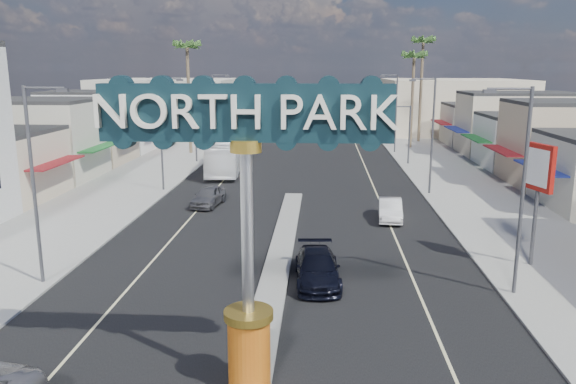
# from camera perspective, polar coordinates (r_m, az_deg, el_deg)

# --- Properties ---
(ground) EXTENTS (160.00, 160.00, 0.00)m
(ground) POSITION_cam_1_polar(r_m,az_deg,el_deg) (44.68, 0.66, -0.07)
(ground) COLOR gray
(ground) RESTS_ON ground
(road) EXTENTS (20.00, 120.00, 0.01)m
(road) POSITION_cam_1_polar(r_m,az_deg,el_deg) (44.68, 0.66, -0.06)
(road) COLOR black
(road) RESTS_ON ground
(median_island) EXTENTS (1.30, 30.00, 0.16)m
(median_island) POSITION_cam_1_polar(r_m,az_deg,el_deg) (29.28, -0.90, -6.74)
(median_island) COLOR gray
(median_island) RESTS_ON ground
(sidewalk_left) EXTENTS (8.00, 120.00, 0.12)m
(sidewalk_left) POSITION_cam_1_polar(r_m,az_deg,el_deg) (47.45, -16.48, 0.23)
(sidewalk_left) COLOR gray
(sidewalk_left) RESTS_ON ground
(sidewalk_right) EXTENTS (8.00, 120.00, 0.12)m
(sidewalk_right) POSITION_cam_1_polar(r_m,az_deg,el_deg) (46.17, 18.29, -0.22)
(sidewalk_right) COLOR gray
(sidewalk_right) RESTS_ON ground
(storefront_row_left) EXTENTS (12.00, 42.00, 6.00)m
(storefront_row_left) POSITION_cam_1_polar(r_m,az_deg,el_deg) (62.67, -21.29, 5.50)
(storefront_row_left) COLOR beige
(storefront_row_left) RESTS_ON ground
(storefront_row_right) EXTENTS (12.00, 42.00, 6.00)m
(storefront_row_right) POSITION_cam_1_polar(r_m,az_deg,el_deg) (61.01, 24.57, 5.05)
(storefront_row_right) COLOR #B7B29E
(storefront_row_right) RESTS_ON ground
(backdrop_far_left) EXTENTS (20.00, 20.00, 8.00)m
(backdrop_far_left) POSITION_cam_1_polar(r_m,az_deg,el_deg) (91.97, -11.87, 8.68)
(backdrop_far_left) COLOR #B7B29E
(backdrop_far_left) RESTS_ON ground
(backdrop_far_right) EXTENTS (20.00, 20.00, 8.00)m
(backdrop_far_right) POSITION_cam_1_polar(r_m,az_deg,el_deg) (90.94, 16.28, 8.41)
(backdrop_far_right) COLOR beige
(backdrop_far_right) RESTS_ON ground
(gateway_sign) EXTENTS (8.20, 1.50, 9.15)m
(gateway_sign) POSITION_cam_1_polar(r_m,az_deg,el_deg) (16.14, -4.22, -1.16)
(gateway_sign) COLOR #CB550F
(gateway_sign) RESTS_ON median_island
(traffic_signal_left) EXTENTS (5.09, 0.45, 6.00)m
(traffic_signal_left) POSITION_cam_1_polar(r_m,az_deg,el_deg) (58.91, -7.67, 7.09)
(traffic_signal_left) COLOR #47474C
(traffic_signal_left) RESTS_ON ground
(traffic_signal_right) EXTENTS (5.09, 0.45, 6.00)m
(traffic_signal_right) POSITION_cam_1_polar(r_m,az_deg,el_deg) (58.24, 10.50, 6.93)
(traffic_signal_right) COLOR #47474C
(traffic_signal_right) RESTS_ON ground
(streetlight_l_near) EXTENTS (2.03, 0.22, 9.00)m
(streetlight_l_near) POSITION_cam_1_polar(r_m,az_deg,el_deg) (27.10, -24.21, 1.49)
(streetlight_l_near) COLOR #47474C
(streetlight_l_near) RESTS_ON ground
(streetlight_l_mid) EXTENTS (2.03, 0.22, 9.00)m
(streetlight_l_mid) POSITION_cam_1_polar(r_m,az_deg,el_deg) (45.57, -12.62, 6.34)
(streetlight_l_mid) COLOR #47474C
(streetlight_l_mid) RESTS_ON ground
(streetlight_l_far) EXTENTS (2.03, 0.22, 9.00)m
(streetlight_l_far) POSITION_cam_1_polar(r_m,az_deg,el_deg) (66.91, -7.43, 8.42)
(streetlight_l_far) COLOR #47474C
(streetlight_l_far) RESTS_ON ground
(streetlight_r_near) EXTENTS (2.03, 0.22, 9.00)m
(streetlight_r_near) POSITION_cam_1_polar(r_m,az_deg,el_deg) (25.41, 22.48, 0.97)
(streetlight_r_near) COLOR #47474C
(streetlight_r_near) RESTS_ON ground
(streetlight_r_mid) EXTENTS (2.03, 0.22, 9.00)m
(streetlight_r_mid) POSITION_cam_1_polar(r_m,az_deg,el_deg) (44.58, 14.28, 6.13)
(streetlight_r_mid) COLOR #47474C
(streetlight_r_mid) RESTS_ON ground
(streetlight_r_far) EXTENTS (2.03, 0.22, 9.00)m
(streetlight_r_far) POSITION_cam_1_polar(r_m,az_deg,el_deg) (66.24, 10.79, 8.26)
(streetlight_r_far) COLOR #47474C
(streetlight_r_far) RESTS_ON ground
(palm_left_far) EXTENTS (2.60, 2.60, 13.10)m
(palm_left_far) POSITION_cam_1_polar(r_m,az_deg,el_deg) (65.36, -10.21, 13.87)
(palm_left_far) COLOR brown
(palm_left_far) RESTS_ON ground
(palm_right_mid) EXTENTS (2.60, 2.60, 12.10)m
(palm_right_mid) POSITION_cam_1_polar(r_m,az_deg,el_deg) (70.40, 12.69, 12.93)
(palm_right_mid) COLOR brown
(palm_right_mid) RESTS_ON ground
(palm_right_far) EXTENTS (2.60, 2.60, 14.10)m
(palm_right_far) POSITION_cam_1_polar(r_m,az_deg,el_deg) (76.69, 13.56, 14.16)
(palm_right_far) COLOR brown
(palm_right_far) RESTS_ON ground
(suv_right) EXTENTS (2.32, 5.03, 1.42)m
(suv_right) POSITION_cam_1_polar(r_m,az_deg,el_deg) (26.13, 3.00, -7.70)
(suv_right) COLOR black
(suv_right) RESTS_ON ground
(car_parked_left) EXTENTS (2.21, 4.37, 1.43)m
(car_parked_left) POSITION_cam_1_polar(r_m,az_deg,el_deg) (40.70, -8.10, -0.41)
(car_parked_left) COLOR #5A5A5F
(car_parked_left) RESTS_ON ground
(car_parked_right) EXTENTS (1.76, 4.27, 1.37)m
(car_parked_right) POSITION_cam_1_polar(r_m,az_deg,el_deg) (37.20, 10.33, -1.76)
(car_parked_right) COLOR silver
(car_parked_right) RESTS_ON ground
(city_bus) EXTENTS (3.64, 11.87, 3.26)m
(city_bus) POSITION_cam_1_polar(r_m,az_deg,el_deg) (53.76, -6.35, 3.77)
(city_bus) COLOR white
(city_bus) RESTS_ON ground
(bank_pylon_sign) EXTENTS (0.78, 1.88, 6.06)m
(bank_pylon_sign) POSITION_cam_1_polar(r_m,az_deg,el_deg) (29.66, 24.15, 1.64)
(bank_pylon_sign) COLOR #47474C
(bank_pylon_sign) RESTS_ON sidewalk_right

